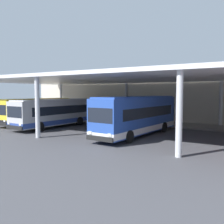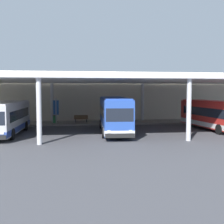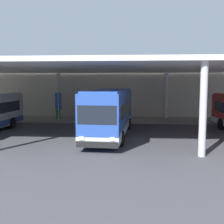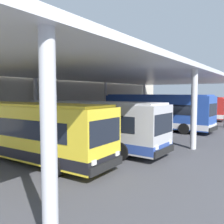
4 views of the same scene
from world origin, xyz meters
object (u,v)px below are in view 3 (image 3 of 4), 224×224
at_px(trash_bin, 58,114).
at_px(banner_sign, 58,103).
at_px(bus_middle_bay, 110,112).
at_px(bench_waiting, 89,114).

distance_m(trash_bin, banner_sign, 1.41).
height_order(bus_middle_bay, trash_bin, bus_middle_bay).
distance_m(bus_middle_bay, trash_bin, 10.47).
height_order(bench_waiting, trash_bin, trash_bin).
relative_size(trash_bin, banner_sign, 0.31).
bearing_deg(bench_waiting, bus_middle_bay, -70.49).
xyz_separation_m(trash_bin, banner_sign, (0.18, -0.51, 1.30)).
xyz_separation_m(bus_middle_bay, banner_sign, (-6.18, 7.73, 0.14)).
xyz_separation_m(bus_middle_bay, bench_waiting, (-3.05, 8.61, -1.18)).
relative_size(bench_waiting, trash_bin, 1.84).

